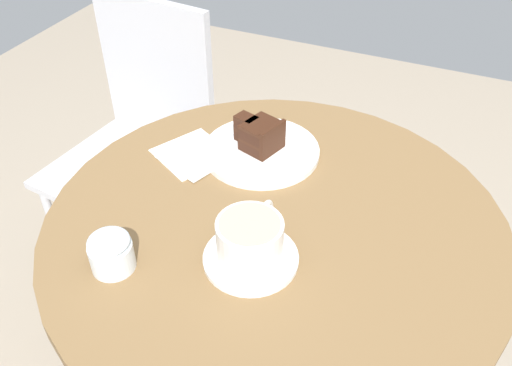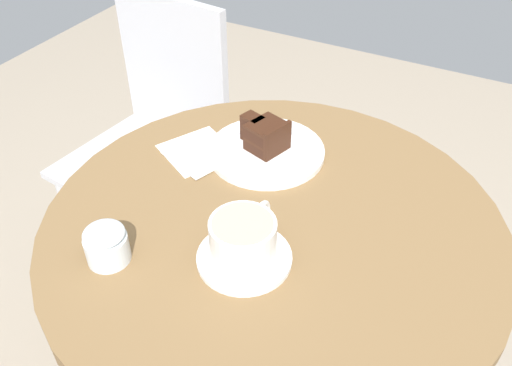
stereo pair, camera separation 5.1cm
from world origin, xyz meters
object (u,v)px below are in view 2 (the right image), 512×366
Objects in this scene: saucer at (243,257)px; cake_plate at (266,151)px; fork at (282,134)px; cake_slice at (265,135)px; teaspoon at (260,274)px; napkin at (199,152)px; sugar_pot at (106,244)px; coffee_cup at (246,240)px; cafe_chair at (157,129)px.

cake_plate reaches higher than saucer.
cake_slice is at bearing -132.59° from fork.
cake_plate is at bearing -155.48° from teaspoon.
sugar_pot is at bearing -175.27° from napkin.
coffee_cup reaches higher than teaspoon.
cake_slice is 0.80× the size of fork.
coffee_cup is 0.28m from cake_plate.
napkin is (-0.11, 0.12, -0.01)m from fork.
sugar_pot is (-0.09, 0.19, -0.01)m from coffee_cup.
teaspoon is 1.04× the size of cake_slice.
coffee_cup is 0.30m from napkin.
teaspoon is at bearing -34.31° from cafe_chair.
fork is 0.14× the size of cafe_chair.
napkin is at bearing 4.73° from sugar_pot.
sugar_pot is at bearing -133.82° from fork.
coffee_cup is at bearing -159.26° from cake_plate.
cake_plate is at bearing -63.42° from napkin.
cake_slice is at bearing 21.43° from coffee_cup.
cafe_chair is 13.09× the size of sugar_pot.
cake_plate is at bearing -14.40° from sugar_pot.
napkin is (0.23, 0.25, -0.01)m from teaspoon.
cake_plate is (0.26, 0.09, 0.00)m from saucer.
teaspoon is at bearing -132.11° from napkin.
coffee_cup is at bearing -99.59° from saucer.
cake_plate is 0.26× the size of cafe_chair.
teaspoon is 0.32m from cake_slice.
napkin is 0.51m from cafe_chair.
sugar_pot is at bearing 165.60° from cake_plate.
teaspoon is 0.83m from cafe_chair.
saucer is 0.87× the size of napkin.
cake_slice is 0.12× the size of cafe_chair.
saucer is at bearing -134.27° from napkin.
cake_slice is 0.06m from fork.
saucer is 0.33m from fork.
coffee_cup is at bearing -34.81° from cafe_chair.
cafe_chair is 0.75m from sugar_pot.
cafe_chair is at bearing 31.90° from sugar_pot.
cafe_chair is (0.50, 0.56, -0.23)m from saucer.
fork is at bearing -13.28° from sugar_pot.
saucer is 0.04m from coffee_cup.
sugar_pot is at bearing 166.55° from cake_slice.
napkin is at bearing -167.39° from fork.
sugar_pot is (-0.36, 0.09, -0.01)m from cake_slice.
cafe_chair is (0.23, 0.46, -0.27)m from cake_slice.
coffee_cup reaches higher than cake_plate.
cake_slice reaches higher than sugar_pot.
coffee_cup is 0.21m from sugar_pot.
cafe_chair is at bearing -131.94° from teaspoon.
saucer is at bearing -62.76° from sugar_pot.
coffee_cup is (-0.00, -0.01, 0.04)m from saucer.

